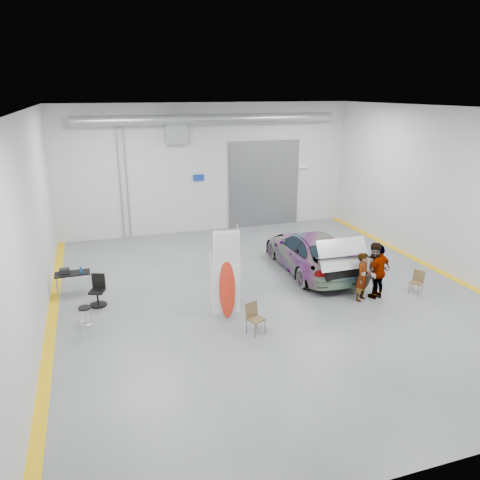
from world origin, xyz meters
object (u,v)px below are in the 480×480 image
object	(u,v)px
person_a	(362,277)
person_c	(379,271)
sedan_car	(310,252)
surfboard_display	(228,281)
folding_chair_near	(256,325)
office_chair	(97,292)
folding_chair_far	(416,287)
work_table	(70,273)
shop_stool	(86,319)
person_b	(375,271)

from	to	relation	value
person_a	person_c	distance (m)	0.61
sedan_car	surfboard_display	bearing A→B (deg)	36.07
person_a	folding_chair_near	bearing A→B (deg)	161.09
sedan_car	office_chair	distance (m)	7.75
person_c	sedan_car	bearing A→B (deg)	-89.05
person_a	person_c	xyz separation A→B (m)	(0.60, 0.00, 0.11)
folding_chair_far	work_table	distance (m)	11.56
office_chair	folding_chair_far	bearing A→B (deg)	7.97
person_a	work_table	xyz separation A→B (m)	(-8.96, 3.50, -0.09)
office_chair	person_c	bearing A→B (deg)	6.82
folding_chair_far	office_chair	world-z (taller)	office_chair
surfboard_display	person_c	bearing A→B (deg)	3.08
shop_stool	office_chair	size ratio (longest dim) A/B	0.72
work_table	office_chair	world-z (taller)	office_chair
surfboard_display	sedan_car	bearing A→B (deg)	39.22
person_b	work_table	distance (m)	10.06
folding_chair_near	office_chair	xyz separation A→B (m)	(-4.14, 3.29, 0.16)
folding_chair_far	folding_chair_near	bearing A→B (deg)	-113.38
surfboard_display	work_table	size ratio (longest dim) A/B	2.51
surfboard_display	folding_chair_far	distance (m)	6.53
folding_chair_near	folding_chair_far	distance (m)	6.08
person_c	folding_chair_near	world-z (taller)	person_c
sedan_car	surfboard_display	distance (m)	4.83
sedan_car	office_chair	bearing A→B (deg)	7.19
person_a	person_c	size ratio (longest dim) A/B	0.88
shop_stool	office_chair	xyz separation A→B (m)	(0.37, 1.61, 0.08)
surfboard_display	person_a	bearing A→B (deg)	2.74
person_b	folding_chair_near	bearing A→B (deg)	-150.09
folding_chair_far	shop_stool	size ratio (longest dim) A/B	1.10
sedan_car	work_table	world-z (taller)	sedan_car
sedan_car	person_b	xyz separation A→B (m)	(0.92, -2.89, 0.20)
person_a	person_c	world-z (taller)	person_c
folding_chair_near	office_chair	size ratio (longest dim) A/B	0.90
person_c	surfboard_display	xyz separation A→B (m)	(-5.05, 0.23, 0.24)
person_c	folding_chair_near	xyz separation A→B (m)	(-4.62, -1.03, -0.64)
office_chair	shop_stool	bearing A→B (deg)	-81.84
person_b	person_c	bearing A→B (deg)	16.94
person_c	surfboard_display	world-z (taller)	surfboard_display
person_b	shop_stool	xyz separation A→B (m)	(-9.01, 0.65, -0.59)
surfboard_display	office_chair	world-z (taller)	surfboard_display
shop_stool	person_c	bearing A→B (deg)	-4.05
person_b	surfboard_display	distance (m)	4.94
sedan_car	person_a	xyz separation A→B (m)	(0.45, -2.89, 0.05)
sedan_car	person_a	size ratio (longest dim) A/B	3.22
person_c	shop_stool	bearing A→B (deg)	-22.95
person_a	office_chair	world-z (taller)	person_a
folding_chair_far	work_table	xyz separation A→B (m)	(-10.96, 3.64, 0.47)
office_chair	person_a	bearing A→B (deg)	5.82
person_a	shop_stool	bearing A→B (deg)	142.33
folding_chair_near	sedan_car	bearing A→B (deg)	26.09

